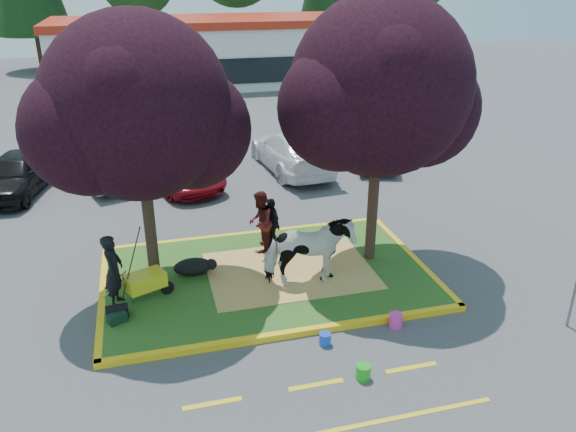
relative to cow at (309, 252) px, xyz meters
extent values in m
plane|color=#424244|center=(-0.86, 0.78, -1.05)|extent=(90.00, 90.00, 0.00)
cube|color=#24561A|center=(-0.86, 0.78, -0.98)|extent=(8.00, 5.00, 0.15)
cube|color=yellow|center=(-0.86, -1.80, -0.98)|extent=(8.30, 0.16, 0.15)
cube|color=yellow|center=(-0.86, 3.36, -0.98)|extent=(8.30, 0.16, 0.15)
cube|color=yellow|center=(-4.94, 0.78, -0.98)|extent=(0.16, 5.30, 0.15)
cube|color=yellow|center=(3.22, 0.78, -0.98)|extent=(0.16, 5.30, 0.15)
cube|color=#E3B15D|center=(-0.26, 0.78, -0.90)|extent=(4.20, 3.00, 0.01)
cylinder|color=black|center=(-3.66, 1.18, 0.86)|extent=(0.28, 0.28, 3.53)
sphere|color=black|center=(-3.66, 1.18, 3.51)|extent=(4.20, 4.20, 4.20)
sphere|color=black|center=(-2.51, 1.38, 2.88)|extent=(2.86, 2.86, 2.86)
sphere|color=black|center=(-4.71, 0.88, 3.13)|extent=(2.86, 2.86, 2.86)
cylinder|color=black|center=(2.04, 0.98, 0.94)|extent=(0.28, 0.28, 3.70)
sphere|color=black|center=(2.04, 0.98, 3.72)|extent=(4.40, 4.40, 4.40)
sphere|color=black|center=(3.25, 1.18, 3.06)|extent=(2.99, 2.99, 2.99)
sphere|color=black|center=(0.94, 0.68, 3.32)|extent=(2.99, 2.99, 2.99)
cube|color=yellow|center=(-2.86, -3.42, -1.05)|extent=(1.10, 0.12, 0.01)
cube|color=yellow|center=(-0.86, -3.42, -1.05)|extent=(1.10, 0.12, 0.01)
cube|color=yellow|center=(1.14, -3.42, -1.05)|extent=(1.10, 0.12, 0.01)
cube|color=yellow|center=(-0.86, -4.62, -1.05)|extent=(6.00, 0.10, 0.01)
cube|color=silver|center=(1.14, 28.78, 0.95)|extent=(20.00, 8.00, 4.00)
cube|color=#A82512|center=(1.14, 28.78, 3.10)|extent=(20.40, 8.40, 0.50)
cube|color=black|center=(1.14, 24.73, 0.35)|extent=(19.00, 0.10, 1.60)
cylinder|color=black|center=(-10.86, 37.78, 0.91)|extent=(0.44, 0.44, 3.92)
cylinder|color=black|center=(-2.86, 39.28, 0.49)|extent=(0.44, 0.44, 3.08)
cylinder|color=black|center=(5.14, 38.28, 0.77)|extent=(0.44, 0.44, 3.64)
cylinder|color=black|center=(13.14, 38.78, 0.70)|extent=(0.44, 0.44, 3.50)
cylinder|color=black|center=(21.14, 37.78, 0.56)|extent=(0.44, 0.44, 3.22)
imported|color=white|center=(0.00, 0.00, 0.00)|extent=(2.20, 1.11, 1.81)
ellipsoid|color=black|center=(-2.71, 1.26, -0.69)|extent=(1.12, 0.91, 0.42)
imported|color=black|center=(-4.56, 0.30, -0.03)|extent=(0.54, 0.71, 1.76)
imported|color=#471414|center=(-0.74, 2.11, -0.03)|extent=(0.92, 1.03, 1.74)
imported|color=black|center=(-0.40, 2.29, -0.17)|extent=(0.57, 0.92, 1.46)
cylinder|color=black|center=(-3.40, 0.44, -0.74)|extent=(0.33, 0.19, 0.33)
cylinder|color=slate|center=(-4.22, 0.24, -0.79)|extent=(0.04, 0.04, 0.24)
cylinder|color=slate|center=(-4.22, 0.64, -0.79)|extent=(0.04, 0.04, 0.24)
cube|color=yellow|center=(-3.90, 0.44, -0.47)|extent=(1.05, 0.85, 0.36)
cylinder|color=slate|center=(-4.58, 0.24, -0.45)|extent=(0.56, 0.27, 0.30)
cylinder|color=slate|center=(-4.58, 0.64, -0.45)|extent=(0.56, 0.27, 0.30)
cube|color=black|center=(-4.56, -0.26, -0.78)|extent=(0.51, 0.31, 0.25)
cube|color=black|center=(-4.56, -0.49, -0.80)|extent=(0.47, 0.39, 0.22)
cylinder|color=green|center=(0.08, -3.47, -0.90)|extent=(0.37, 0.37, 0.31)
cylinder|color=#FD38AF|center=(1.44, -2.02, -0.89)|extent=(0.32, 0.32, 0.32)
cylinder|color=blue|center=(-0.29, -2.24, -0.92)|extent=(0.33, 0.33, 0.27)
imported|color=black|center=(-8.08, 8.98, -0.31)|extent=(2.64, 4.63, 1.48)
imported|color=gray|center=(-5.26, 9.39, -0.37)|extent=(2.67, 4.41, 1.37)
imported|color=maroon|center=(-2.46, 8.35, -0.42)|extent=(3.52, 5.01, 1.27)
imported|color=white|center=(2.02, 9.03, -0.28)|extent=(2.66, 5.53, 1.55)
imported|color=#5B5D62|center=(5.59, 9.01, -0.34)|extent=(2.80, 4.58, 1.42)
camera|label=1|loc=(-3.57, -11.57, 6.25)|focal=35.00mm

